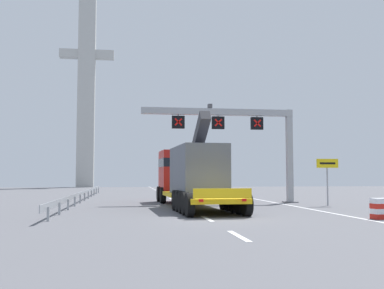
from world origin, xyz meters
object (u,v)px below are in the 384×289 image
heavy_haul_truck_yellow (190,174)px  crash_barrier_striped (383,209)px  exit_sign_yellow (327,170)px  bridge_pylon_distant (87,77)px  overhead_lane_gantry (239,127)px

heavy_haul_truck_yellow → crash_barrier_striped: heavy_haul_truck_yellow is taller
exit_sign_yellow → crash_barrier_striped: exit_sign_yellow is taller
crash_barrier_striped → bridge_pylon_distant: bearing=107.4°
heavy_haul_truck_yellow → bridge_pylon_distant: bearing=102.6°
overhead_lane_gantry → crash_barrier_striped: bearing=-74.5°
overhead_lane_gantry → heavy_haul_truck_yellow: overhead_lane_gantry is taller
overhead_lane_gantry → bridge_pylon_distant: (-14.85, 46.16, 13.18)m
bridge_pylon_distant → crash_barrier_striped: bearing=-72.6°
overhead_lane_gantry → heavy_haul_truck_yellow: (-3.88, -2.77, -3.26)m
overhead_lane_gantry → bridge_pylon_distant: bearing=107.8°
crash_barrier_striped → heavy_haul_truck_yellow: bearing=127.8°
heavy_haul_truck_yellow → bridge_pylon_distant: bridge_pylon_distant is taller
exit_sign_yellow → bridge_pylon_distant: bridge_pylon_distant is taller
heavy_haul_truck_yellow → crash_barrier_striped: 11.94m
overhead_lane_gantry → crash_barrier_striped: (3.37, -12.13, -4.80)m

